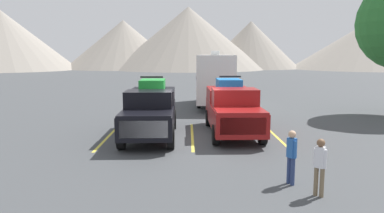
% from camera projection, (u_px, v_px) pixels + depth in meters
% --- Properties ---
extents(ground_plane, '(240.00, 240.00, 0.00)m').
position_uv_depth(ground_plane, '(192.00, 139.00, 15.84)').
color(ground_plane, '#3F4244').
extents(pickup_truck_a, '(2.27, 5.76, 2.64)m').
position_uv_depth(pickup_truck_a, '(151.00, 110.00, 16.23)').
color(pickup_truck_a, black).
rests_on(pickup_truck_a, ground).
extents(pickup_truck_b, '(2.26, 5.85, 2.62)m').
position_uv_depth(pickup_truck_b, '(232.00, 108.00, 16.91)').
color(pickup_truck_b, maroon).
rests_on(pickup_truck_b, ground).
extents(lot_stripe_a, '(0.12, 5.50, 0.01)m').
position_uv_depth(lot_stripe_a, '(109.00, 136.00, 16.39)').
color(lot_stripe_a, gold).
rests_on(lot_stripe_a, ground).
extents(lot_stripe_b, '(0.12, 5.50, 0.01)m').
position_uv_depth(lot_stripe_b, '(192.00, 136.00, 16.43)').
color(lot_stripe_b, gold).
rests_on(lot_stripe_b, ground).
extents(lot_stripe_c, '(0.12, 5.50, 0.01)m').
position_uv_depth(lot_stripe_c, '(275.00, 136.00, 16.47)').
color(lot_stripe_c, gold).
rests_on(lot_stripe_c, ground).
extents(camper_trailer_a, '(2.82, 8.49, 3.89)m').
position_uv_depth(camper_trailer_a, '(215.00, 77.00, 25.49)').
color(camper_trailer_a, white).
rests_on(camper_trailer_a, ground).
extents(person_a, '(0.26, 0.32, 1.55)m').
position_uv_depth(person_a, '(291.00, 154.00, 10.22)').
color(person_a, navy).
rests_on(person_a, ground).
extents(person_b, '(0.28, 0.28, 1.52)m').
position_uv_depth(person_b, '(320.00, 163.00, 9.35)').
color(person_b, '#726047').
rests_on(person_b, ground).
extents(mountain_ridge, '(152.79, 44.47, 15.08)m').
position_uv_depth(mountain_ridge, '(173.00, 43.00, 91.36)').
color(mountain_ridge, gray).
rests_on(mountain_ridge, ground).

